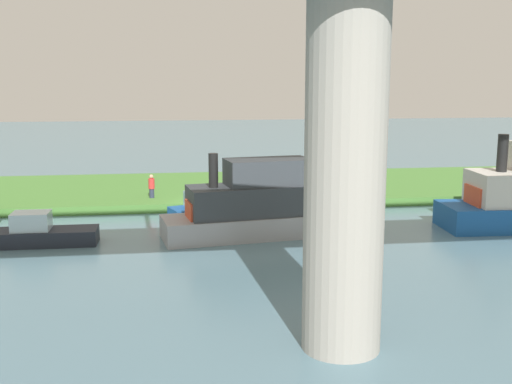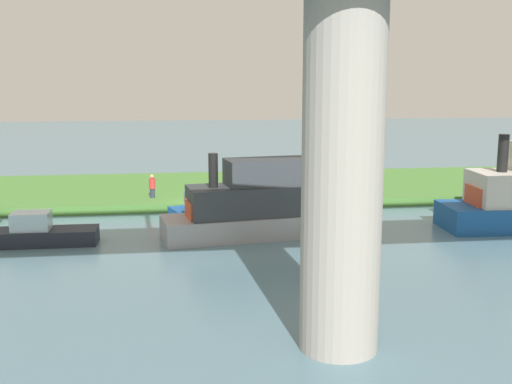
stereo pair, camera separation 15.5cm
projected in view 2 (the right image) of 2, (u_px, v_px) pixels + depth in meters
ground_plane at (211, 212)px, 35.24m from camera, size 160.00×160.00×0.00m
grassy_bank at (206, 189)px, 41.04m from camera, size 80.00×12.00×0.50m
bridge_pylon at (342, 175)px, 16.56m from camera, size 2.18×2.18×9.79m
person_on_bank at (152, 186)px, 36.67m from camera, size 0.49×0.49×1.39m
mooring_post at (219, 193)px, 36.38m from camera, size 0.20×0.20×0.71m
skiff_small at (211, 209)px, 33.43m from camera, size 4.89×3.03×1.54m
motorboat_red at (252, 205)px, 29.53m from camera, size 8.23×3.78×4.05m
pontoon_yellow at (43, 233)px, 28.21m from camera, size 4.56×1.63×1.52m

